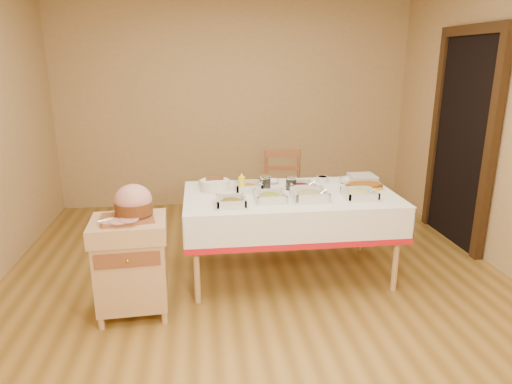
# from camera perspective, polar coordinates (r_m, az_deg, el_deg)

# --- Properties ---
(room_shell) EXTENTS (5.00, 5.00, 5.00)m
(room_shell) POSITION_cam_1_polar(r_m,az_deg,el_deg) (3.50, 0.56, 6.77)
(room_shell) COLOR olive
(room_shell) RESTS_ON ground
(doorway) EXTENTS (0.09, 1.10, 2.20)m
(doorway) POSITION_cam_1_polar(r_m,az_deg,el_deg) (5.13, 24.43, 6.26)
(doorway) COLOR black
(doorway) RESTS_ON ground
(dining_table) EXTENTS (1.82, 1.02, 0.76)m
(dining_table) POSITION_cam_1_polar(r_m,az_deg,el_deg) (4.01, 4.22, -2.38)
(dining_table) COLOR tan
(dining_table) RESTS_ON ground
(butcher_cart) EXTENTS (0.56, 0.48, 0.76)m
(butcher_cart) POSITION_cam_1_polar(r_m,az_deg,el_deg) (3.55, -15.34, -8.36)
(butcher_cart) COLOR tan
(butcher_cart) RESTS_ON ground
(dining_chair) EXTENTS (0.46, 0.45, 0.93)m
(dining_chair) POSITION_cam_1_polar(r_m,az_deg,el_deg) (4.96, 3.37, -0.12)
(dining_chair) COLOR brown
(dining_chair) RESTS_ON ground
(ham_on_board) EXTENTS (0.38, 0.37, 0.25)m
(ham_on_board) POSITION_cam_1_polar(r_m,az_deg,el_deg) (3.42, -15.17, -1.46)
(ham_on_board) COLOR brown
(ham_on_board) RESTS_ON butcher_cart
(serving_dish_a) EXTENTS (0.24, 0.23, 0.10)m
(serving_dish_a) POSITION_cam_1_polar(r_m,az_deg,el_deg) (3.62, -3.14, -1.23)
(serving_dish_a) COLOR silver
(serving_dish_a) RESTS_ON dining_table
(serving_dish_b) EXTENTS (0.25, 0.25, 0.10)m
(serving_dish_b) POSITION_cam_1_polar(r_m,az_deg,el_deg) (3.74, 1.81, -0.60)
(serving_dish_b) COLOR silver
(serving_dish_b) RESTS_ON dining_table
(serving_dish_c) EXTENTS (0.28, 0.28, 0.12)m
(serving_dish_c) POSITION_cam_1_polar(r_m,az_deg,el_deg) (3.80, 6.71, -0.36)
(serving_dish_c) COLOR silver
(serving_dish_c) RESTS_ON dining_table
(serving_dish_d) EXTENTS (0.26, 0.26, 0.10)m
(serving_dish_d) POSITION_cam_1_polar(r_m,az_deg,el_deg) (3.92, 12.81, -0.23)
(serving_dish_d) COLOR silver
(serving_dish_d) RESTS_ON dining_table
(serving_dish_e) EXTENTS (0.24, 0.23, 0.11)m
(serving_dish_e) POSITION_cam_1_polar(r_m,az_deg,el_deg) (4.02, -0.95, 0.63)
(serving_dish_e) COLOR silver
(serving_dish_e) RESTS_ON dining_table
(serving_dish_f) EXTENTS (0.22, 0.21, 0.10)m
(serving_dish_f) POSITION_cam_1_polar(r_m,az_deg,el_deg) (4.08, 5.69, 0.75)
(serving_dish_f) COLOR silver
(serving_dish_f) RESTS_ON dining_table
(small_bowl_left) EXTENTS (0.11, 0.11, 0.05)m
(small_bowl_left) POSITION_cam_1_polar(r_m,az_deg,el_deg) (4.21, -6.49, 1.18)
(small_bowl_left) COLOR silver
(small_bowl_left) RESTS_ON dining_table
(small_bowl_mid) EXTENTS (0.12, 0.12, 0.05)m
(small_bowl_mid) POSITION_cam_1_polar(r_m,az_deg,el_deg) (4.18, 0.23, 1.15)
(small_bowl_mid) COLOR navy
(small_bowl_mid) RESTS_ON dining_table
(small_bowl_right) EXTENTS (0.11, 0.11, 0.05)m
(small_bowl_right) POSITION_cam_1_polar(r_m,az_deg,el_deg) (4.35, 8.29, 1.64)
(small_bowl_right) COLOR silver
(small_bowl_right) RESTS_ON dining_table
(bowl_white_imported) EXTENTS (0.15, 0.15, 0.03)m
(bowl_white_imported) POSITION_cam_1_polar(r_m,az_deg,el_deg) (4.26, 2.04, 1.31)
(bowl_white_imported) COLOR silver
(bowl_white_imported) RESTS_ON dining_table
(bowl_small_imported) EXTENTS (0.18, 0.18, 0.05)m
(bowl_small_imported) POSITION_cam_1_polar(r_m,az_deg,el_deg) (4.35, 11.35, 1.41)
(bowl_small_imported) COLOR silver
(bowl_small_imported) RESTS_ON dining_table
(preserve_jar_left) EXTENTS (0.10, 0.10, 0.13)m
(preserve_jar_left) POSITION_cam_1_polar(r_m,az_deg,el_deg) (4.06, 1.17, 1.14)
(preserve_jar_left) COLOR silver
(preserve_jar_left) RESTS_ON dining_table
(preserve_jar_right) EXTENTS (0.10, 0.10, 0.13)m
(preserve_jar_right) POSITION_cam_1_polar(r_m,az_deg,el_deg) (4.07, 4.40, 1.11)
(preserve_jar_right) COLOR silver
(preserve_jar_right) RESTS_ON dining_table
(mustard_bottle) EXTENTS (0.06, 0.06, 0.18)m
(mustard_bottle) POSITION_cam_1_polar(r_m,az_deg,el_deg) (3.92, -1.79, 0.97)
(mustard_bottle) COLOR yellow
(mustard_bottle) RESTS_ON dining_table
(bread_basket) EXTENTS (0.26, 0.26, 0.11)m
(bread_basket) POSITION_cam_1_polar(r_m,az_deg,el_deg) (4.05, -5.16, 0.89)
(bread_basket) COLOR white
(bread_basket) RESTS_ON dining_table
(plate_stack) EXTENTS (0.23, 0.23, 0.07)m
(plate_stack) POSITION_cam_1_polar(r_m,az_deg,el_deg) (4.42, 13.14, 1.66)
(plate_stack) COLOR silver
(plate_stack) RESTS_ON dining_table
(brass_platter) EXTENTS (0.34, 0.25, 0.05)m
(brass_platter) POSITION_cam_1_polar(r_m,az_deg,el_deg) (4.21, 13.35, 0.71)
(brass_platter) COLOR gold
(brass_platter) RESTS_ON dining_table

